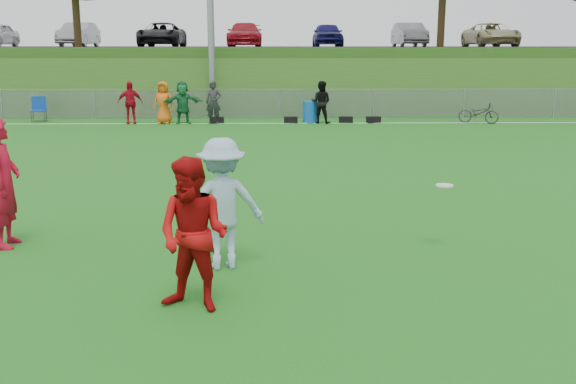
{
  "coord_description": "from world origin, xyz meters",
  "views": [
    {
      "loc": [
        -0.31,
        -7.95,
        2.89
      ],
      "look_at": [
        -0.11,
        0.5,
        1.02
      ],
      "focal_mm": 40.0,
      "sensor_mm": 36.0,
      "label": 1
    }
  ],
  "objects_px": {
    "player_red_center": "(194,235)",
    "frisbee": "(444,185)",
    "player_blue": "(222,204)",
    "player_red_left": "(3,183)",
    "bicycle": "(479,113)",
    "recycling_bin": "(310,112)"
  },
  "relations": [
    {
      "from": "player_red_center",
      "to": "frisbee",
      "type": "xyz_separation_m",
      "value": [
        3.39,
        2.2,
        0.09
      ]
    },
    {
      "from": "frisbee",
      "to": "player_blue",
      "type": "bearing_deg",
      "value": -166.73
    },
    {
      "from": "player_red_left",
      "to": "bicycle",
      "type": "relative_size",
      "value": 1.21
    },
    {
      "from": "player_blue",
      "to": "bicycle",
      "type": "distance_m",
      "value": 19.65
    },
    {
      "from": "player_blue",
      "to": "player_red_left",
      "type": "bearing_deg",
      "value": -31.82
    },
    {
      "from": "player_red_left",
      "to": "bicycle",
      "type": "distance_m",
      "value": 20.53
    },
    {
      "from": "recycling_bin",
      "to": "bicycle",
      "type": "height_order",
      "value": "recycling_bin"
    },
    {
      "from": "recycling_bin",
      "to": "frisbee",
      "type": "bearing_deg",
      "value": -86.67
    },
    {
      "from": "bicycle",
      "to": "frisbee",
      "type": "bearing_deg",
      "value": -170.62
    },
    {
      "from": "player_blue",
      "to": "bicycle",
      "type": "bearing_deg",
      "value": -131.57
    },
    {
      "from": "player_blue",
      "to": "frisbee",
      "type": "height_order",
      "value": "player_blue"
    },
    {
      "from": "frisbee",
      "to": "player_red_left",
      "type": "bearing_deg",
      "value": 177.41
    },
    {
      "from": "recycling_bin",
      "to": "bicycle",
      "type": "distance_m",
      "value": 6.82
    },
    {
      "from": "player_red_left",
      "to": "recycling_bin",
      "type": "height_order",
      "value": "player_red_left"
    },
    {
      "from": "player_red_center",
      "to": "frisbee",
      "type": "bearing_deg",
      "value": 53.12
    },
    {
      "from": "player_blue",
      "to": "bicycle",
      "type": "height_order",
      "value": "player_blue"
    },
    {
      "from": "player_red_center",
      "to": "frisbee",
      "type": "height_order",
      "value": "player_red_center"
    },
    {
      "from": "player_red_center",
      "to": "bicycle",
      "type": "height_order",
      "value": "player_red_center"
    },
    {
      "from": "bicycle",
      "to": "player_red_center",
      "type": "bearing_deg",
      "value": -177.39
    },
    {
      "from": "player_red_left",
      "to": "frisbee",
      "type": "distance_m",
      "value": 6.51
    },
    {
      "from": "frisbee",
      "to": "bicycle",
      "type": "xyz_separation_m",
      "value": [
        5.81,
        16.71,
        -0.54
      ]
    },
    {
      "from": "player_blue",
      "to": "frisbee",
      "type": "distance_m",
      "value": 3.27
    }
  ]
}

